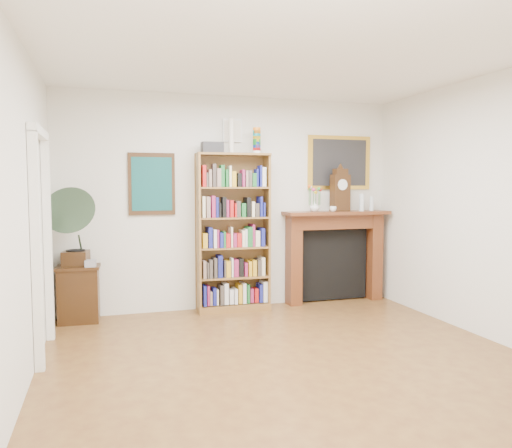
{
  "coord_description": "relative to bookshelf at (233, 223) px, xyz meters",
  "views": [
    {
      "loc": [
        -1.63,
        -3.93,
        1.64
      ],
      "look_at": [
        0.06,
        1.6,
        1.18
      ],
      "focal_mm": 35.0,
      "sensor_mm": 36.0,
      "label": 1
    }
  ],
  "objects": [
    {
      "name": "fireplace",
      "position": [
        1.48,
        0.08,
        -0.38
      ],
      "size": [
        1.51,
        0.38,
        1.28
      ],
      "rotation": [
        0.0,
        0.0,
        0.01
      ],
      "color": "#4F2412",
      "rests_on": "floor"
    },
    {
      "name": "bottle_left",
      "position": [
        1.86,
        -0.0,
        0.25
      ],
      "size": [
        0.07,
        0.07,
        0.24
      ],
      "primitive_type": "cylinder",
      "color": "silver",
      "rests_on": "fireplace"
    },
    {
      "name": "door_casing",
      "position": [
        -2.17,
        -1.11,
        0.12
      ],
      "size": [
        0.08,
        1.02,
        2.17
      ],
      "color": "white",
      "rests_on": "left_wall"
    },
    {
      "name": "small_picture",
      "position": [
        0.04,
        0.17,
        1.21
      ],
      "size": [
        0.26,
        0.04,
        0.3
      ],
      "color": "white",
      "rests_on": "back_wall"
    },
    {
      "name": "gramophone",
      "position": [
        -1.93,
        -0.14,
        0.06
      ],
      "size": [
        0.67,
        0.79,
        0.93
      ],
      "rotation": [
        0.0,
        0.0,
        -0.16
      ],
      "color": "black",
      "rests_on": "side_cabinet"
    },
    {
      "name": "gilt_painting",
      "position": [
        1.59,
        0.17,
        0.81
      ],
      "size": [
        0.95,
        0.04,
        0.75
      ],
      "color": "gold",
      "rests_on": "back_wall"
    },
    {
      "name": "teal_poster",
      "position": [
        -1.01,
        0.17,
        0.51
      ],
      "size": [
        0.58,
        0.04,
        0.78
      ],
      "color": "black",
      "rests_on": "back_wall"
    },
    {
      "name": "room",
      "position": [
        0.04,
        -2.31,
        0.26
      ],
      "size": [
        4.51,
        5.01,
        2.81
      ],
      "color": "#57321A",
      "rests_on": "ground"
    },
    {
      "name": "side_cabinet",
      "position": [
        -1.91,
        -0.01,
        -0.8
      ],
      "size": [
        0.52,
        0.39,
        0.68
      ],
      "primitive_type": "cube",
      "rotation": [
        0.0,
        0.0,
        -0.05
      ],
      "color": "black",
      "rests_on": "floor"
    },
    {
      "name": "flower_vase",
      "position": [
        1.16,
        0.04,
        0.2
      ],
      "size": [
        0.14,
        0.14,
        0.13
      ],
      "primitive_type": "imported",
      "rotation": [
        0.0,
        0.0,
        0.09
      ],
      "color": "white",
      "rests_on": "fireplace"
    },
    {
      "name": "teacup",
      "position": [
        1.39,
        -0.04,
        0.17
      ],
      "size": [
        0.11,
        0.11,
        0.07
      ],
      "primitive_type": "imported",
      "rotation": [
        0.0,
        0.0,
        -0.15
      ],
      "color": "white",
      "rests_on": "fireplace"
    },
    {
      "name": "bookshelf",
      "position": [
        0.0,
        0.0,
        0.0
      ],
      "size": [
        0.96,
        0.39,
        2.35
      ],
      "rotation": [
        0.0,
        0.0,
        -0.06
      ],
      "color": "brown",
      "rests_on": "floor"
    },
    {
      "name": "bottle_right",
      "position": [
        2.02,
        0.02,
        0.23
      ],
      "size": [
        0.06,
        0.06,
        0.2
      ],
      "primitive_type": "cylinder",
      "color": "silver",
      "rests_on": "fireplace"
    },
    {
      "name": "cd_stack",
      "position": [
        -1.77,
        -0.13,
        -0.42
      ],
      "size": [
        0.13,
        0.13,
        0.08
      ],
      "primitive_type": "cube",
      "rotation": [
        0.0,
        0.0,
        -0.1
      ],
      "color": "#B8B7C5",
      "rests_on": "side_cabinet"
    },
    {
      "name": "mantel_clock",
      "position": [
        1.53,
        0.01,
        0.41
      ],
      "size": [
        0.27,
        0.17,
        0.58
      ],
      "rotation": [
        0.0,
        0.0,
        0.12
      ],
      "color": "black",
      "rests_on": "fireplace"
    }
  ]
}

